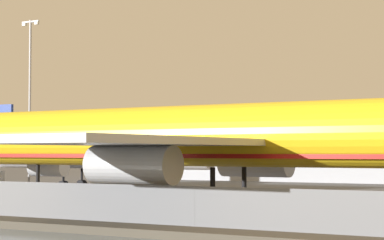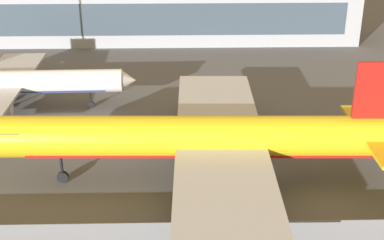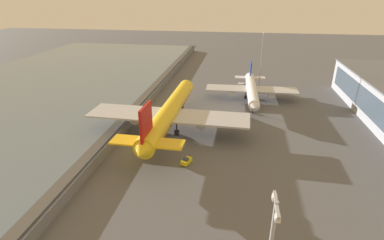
# 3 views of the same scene
# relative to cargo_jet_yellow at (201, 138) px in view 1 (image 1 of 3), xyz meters

# --- Properties ---
(ground_plane) EXTENTS (500.00, 500.00, 0.00)m
(ground_plane) POSITION_rel_cargo_jet_yellow_xyz_m (6.70, 3.09, -6.13)
(ground_plane) COLOR #565659
(shoreline_seawall) EXTENTS (320.00, 3.00, 0.50)m
(shoreline_seawall) POSITION_rel_cargo_jet_yellow_xyz_m (6.70, -17.41, -5.88)
(shoreline_seawall) COLOR #474238
(shoreline_seawall) RESTS_ON ground
(perimeter_fence) EXTENTS (280.00, 0.10, 2.75)m
(perimeter_fence) POSITION_rel_cargo_jet_yellow_xyz_m (6.70, -12.91, -4.75)
(perimeter_fence) COLOR slate
(perimeter_fence) RESTS_ON ground
(cargo_jet_yellow) EXTENTS (56.22, 48.14, 16.06)m
(cargo_jet_yellow) POSITION_rel_cargo_jet_yellow_xyz_m (0.00, 0.00, 0.00)
(cargo_jet_yellow) COLOR yellow
(cargo_jet_yellow) RESTS_ON ground
(passenger_jet_white) EXTENTS (41.50, 35.52, 11.92)m
(passenger_jet_white) POSITION_rel_cargo_jet_yellow_xyz_m (-31.99, 25.21, -1.58)
(passenger_jet_white) COLOR white
(passenger_jet_white) RESTS_ON ground
(terminal_building) EXTENTS (94.89, 18.61, 12.66)m
(terminal_building) POSITION_rel_cargo_jet_yellow_xyz_m (-8.49, 70.26, 0.21)
(terminal_building) COLOR #9EA3AD
(terminal_building) RESTS_ON ground
(apron_light_mast_apron_west) EXTENTS (3.20, 0.40, 24.61)m
(apron_light_mast_apron_west) POSITION_rel_cargo_jet_yellow_xyz_m (-45.05, 28.82, 7.49)
(apron_light_mast_apron_west) COLOR #A8A8AD
(apron_light_mast_apron_west) RESTS_ON ground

